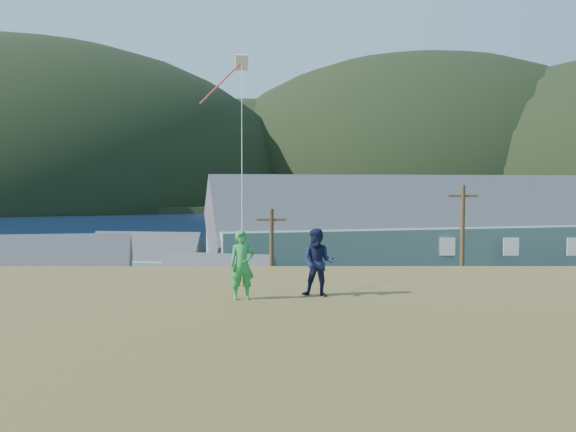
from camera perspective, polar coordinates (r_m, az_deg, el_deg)
The scene contains 15 objects.
ground at distance 34.86m, azimuth -2.78°, elevation -13.58°, with size 900.00×900.00×0.00m, color #0A1638.
grass_strip at distance 32.94m, azimuth -2.94°, elevation -14.48°, with size 110.00×8.00×0.10m, color #4C3D19.
waterfront_lot at distance 51.36m, azimuth -1.90°, elevation -8.10°, with size 72.00×36.00×0.12m, color #28282B.
wharf at distance 74.37m, azimuth -6.00°, elevation -4.35°, with size 26.00×14.00×0.90m, color gray.
far_shore at distance 363.49m, azimuth -0.41°, elevation 1.59°, with size 900.00×320.00×2.00m, color black.
far_hills at distance 314.70m, azimuth 6.05°, elevation 1.54°, with size 760.00×265.00×143.00m.
lodge at distance 56.58m, azimuth 11.72°, elevation -2.17°, with size 37.70×18.52×12.78m.
shed_palegreen_near at distance 47.97m, azimuth -20.03°, elevation -5.71°, with size 11.26×8.12×7.53m.
shed_white at distance 43.49m, azimuth -6.48°, elevation -7.05°, with size 8.74×6.88×6.14m.
shed_palegreen_far at distance 58.86m, azimuth -12.58°, elevation -4.29°, with size 10.55×6.91×6.63m.
utility_poles at distance 35.39m, azimuth -5.03°, elevation -5.45°, with size 27.56×0.24×9.68m.
parked_cars at distance 57.89m, azimuth -13.59°, elevation -6.11°, with size 23.28×11.94×1.57m.
kite_flyer_green at distance 15.09m, azimuth -4.11°, elevation -4.38°, with size 0.59×0.39×1.62m, color green.
kite_flyer_navy at distance 15.47m, azimuth 2.68°, elevation -4.15°, with size 0.80×0.62×1.64m, color #15193C.
kite_rig at distance 23.80m, azimuth -4.40°, elevation 13.06°, with size 0.94×4.64×10.40m.
Camera 1 is at (1.55, -33.38, 9.94)m, focal length 40.00 mm.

